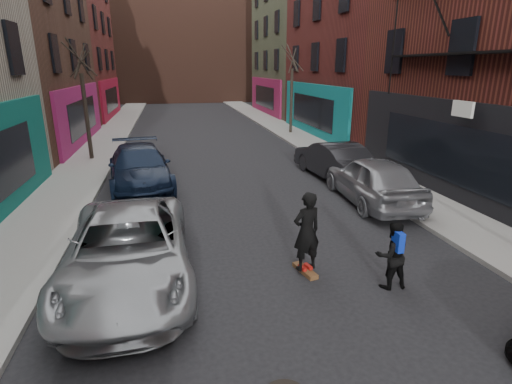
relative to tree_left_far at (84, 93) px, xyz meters
name	(u,v)px	position (x,y,z in m)	size (l,w,h in m)	color
sidewalk_left	(118,127)	(-0.05, 12.00, -3.31)	(2.50, 84.00, 0.13)	gray
sidewalk_right	(271,122)	(12.45, 12.00, -3.31)	(2.50, 84.00, 0.13)	gray
building_far	(181,48)	(6.20, 38.00, 3.62)	(40.00, 10.00, 14.00)	#47281E
tree_left_far	(84,93)	(0.00, 0.00, 0.00)	(2.00, 2.00, 6.50)	black
tree_right_far	(292,83)	(12.40, 6.00, 0.15)	(2.00, 2.00, 6.80)	black
parked_left_far	(128,249)	(2.94, -12.96, -2.59)	(2.63, 5.71, 1.59)	gray
parked_left_end	(140,167)	(2.74, -5.41, -2.57)	(2.27, 5.59, 1.62)	black
parked_right_far	(373,179)	(10.80, -9.05, -2.54)	(1.98, 4.93, 1.68)	gray
parked_right_end	(333,159)	(10.77, -5.54, -2.60)	(1.66, 4.75, 1.57)	black
skateboard	(305,270)	(6.87, -13.38, -3.33)	(0.22, 0.80, 0.10)	brown
skateboarder	(307,232)	(6.87, -13.38, -2.35)	(0.68, 0.45, 1.87)	black
pedestrian	(392,255)	(8.45, -14.35, -2.61)	(0.74, 0.62, 1.51)	black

